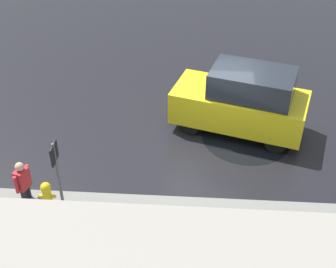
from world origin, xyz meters
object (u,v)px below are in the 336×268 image
(fire_hydrant, at_px, (47,196))
(pedestrian, at_px, (23,180))
(sign_post, at_px, (58,174))
(moving_hatchback, at_px, (243,101))

(fire_hydrant, bearing_deg, pedestrian, -18.55)
(fire_hydrant, distance_m, pedestrian, 0.72)
(fire_hydrant, xyz_separation_m, sign_post, (-0.56, 0.51, 1.18))
(pedestrian, height_order, sign_post, sign_post)
(fire_hydrant, bearing_deg, sign_post, 137.73)
(moving_hatchback, height_order, pedestrian, moving_hatchback)
(moving_hatchback, xyz_separation_m, pedestrian, (5.55, 3.50, -0.34))
(moving_hatchback, bearing_deg, fire_hydrant, 37.03)
(fire_hydrant, bearing_deg, moving_hatchback, -142.97)
(moving_hatchback, bearing_deg, sign_post, 44.08)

